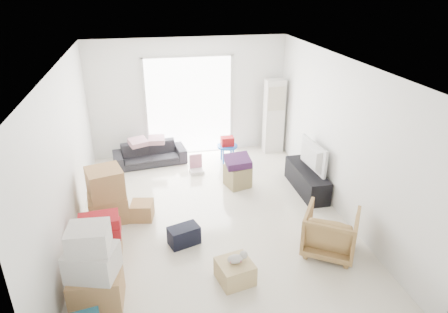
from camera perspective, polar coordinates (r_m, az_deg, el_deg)
name	(u,v)px	position (r m, az deg, el deg)	size (l,w,h in m)	color
room_shell	(212,147)	(6.49, -1.80, 1.32)	(4.98, 6.48, 3.18)	beige
sliding_door	(189,102)	(9.30, -4.99, 7.73)	(2.10, 0.04, 2.33)	white
ac_tower	(274,116)	(9.52, 7.12, 5.69)	(0.45, 0.30, 1.75)	silver
tv_console	(307,180)	(8.04, 11.73, -3.27)	(0.41, 1.38, 0.46)	black
television	(308,166)	(7.91, 11.91, -1.38)	(0.96, 0.55, 0.13)	black
sofa	(150,151)	(9.11, -10.59, 0.80)	(1.60, 0.47, 0.62)	#2B2B31
pillow_left	(137,137)	(8.95, -12.26, 2.78)	(0.37, 0.29, 0.12)	#C18D98
pillow_right	(156,135)	(9.01, -9.66, 3.10)	(0.31, 0.25, 0.11)	#C18D98
armchair	(331,230)	(6.33, 15.01, -10.06)	(0.76, 0.71, 0.79)	#A58249
box_stack_a	(94,271)	(5.43, -18.09, -15.28)	(0.70, 0.63, 1.17)	#A37549
box_stack_b	(101,239)	(6.29, -17.12, -11.22)	(0.60, 0.55, 0.73)	#A37549
box_stack_c	(107,196)	(7.12, -16.40, -5.41)	(0.72, 0.69, 0.97)	#A37549
loose_box	(142,210)	(7.17, -11.60, -7.56)	(0.37, 0.37, 0.31)	#A37549
duffel_bag	(184,235)	(6.45, -5.74, -11.14)	(0.47, 0.28, 0.30)	black
ottoman	(238,176)	(8.04, 1.95, -2.79)	(0.44, 0.44, 0.44)	#998B59
blanket	(238,163)	(7.92, 1.98, -0.92)	(0.48, 0.48, 0.14)	#401D49
kids_table	(227,144)	(9.02, 0.47, 1.75)	(0.46, 0.46, 0.60)	blue
toy_walker	(196,167)	(8.67, -3.98, -1.57)	(0.31, 0.27, 0.39)	silver
wood_crate	(235,271)	(5.75, 1.58, -16.08)	(0.46, 0.46, 0.31)	tan
plush_bunny	(237,258)	(5.62, 1.92, -14.28)	(0.29, 0.16, 0.15)	#B2ADA8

